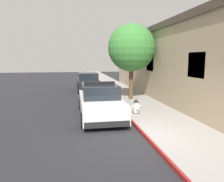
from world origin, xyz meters
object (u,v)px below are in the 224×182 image
object	(u,v)px
police_cruiser	(100,101)
parked_car_silver_ahead	(88,82)
fire_hydrant	(136,106)
street_tree	(131,48)

from	to	relation	value
police_cruiser	parked_car_silver_ahead	xyz separation A→B (m)	(0.03, 9.04, -0.00)
parked_car_silver_ahead	fire_hydrant	bearing A→B (deg)	-79.68
parked_car_silver_ahead	street_tree	distance (m)	6.66
fire_hydrant	street_tree	bearing A→B (deg)	78.57
fire_hydrant	parked_car_silver_ahead	bearing A→B (deg)	100.32
parked_car_silver_ahead	fire_hydrant	world-z (taller)	parked_car_silver_ahead
parked_car_silver_ahead	street_tree	world-z (taller)	street_tree
police_cruiser	street_tree	bearing A→B (deg)	54.34
parked_car_silver_ahead	street_tree	bearing A→B (deg)	-65.86
street_tree	parked_car_silver_ahead	bearing A→B (deg)	114.14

